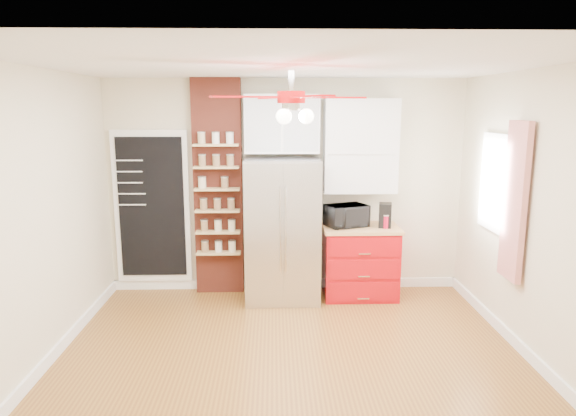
{
  "coord_description": "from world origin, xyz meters",
  "views": [
    {
      "loc": [
        -0.15,
        -4.46,
        2.35
      ],
      "look_at": [
        -0.0,
        0.9,
        1.29
      ],
      "focal_mm": 32.0,
      "sensor_mm": 36.0,
      "label": 1
    }
  ],
  "objects_px": {
    "ceiling_fan": "(291,98)",
    "coffee_maker": "(385,215)",
    "fridge": "(282,230)",
    "red_cabinet": "(360,261)",
    "toaster_oven": "(346,216)",
    "canister_left": "(386,222)",
    "pantry_jar_oats": "(202,183)"
  },
  "relations": [
    {
      "from": "ceiling_fan",
      "to": "coffee_maker",
      "type": "relative_size",
      "value": 4.71
    },
    {
      "from": "fridge",
      "to": "coffee_maker",
      "type": "relative_size",
      "value": 5.89
    },
    {
      "from": "red_cabinet",
      "to": "toaster_oven",
      "type": "relative_size",
      "value": 1.94
    },
    {
      "from": "red_cabinet",
      "to": "coffee_maker",
      "type": "bearing_deg",
      "value": -8.01
    },
    {
      "from": "red_cabinet",
      "to": "canister_left",
      "type": "bearing_deg",
      "value": -17.2
    },
    {
      "from": "ceiling_fan",
      "to": "canister_left",
      "type": "height_order",
      "value": "ceiling_fan"
    },
    {
      "from": "ceiling_fan",
      "to": "red_cabinet",
      "type": "bearing_deg",
      "value": 61.29
    },
    {
      "from": "red_cabinet",
      "to": "canister_left",
      "type": "distance_m",
      "value": 0.61
    },
    {
      "from": "toaster_oven",
      "to": "coffee_maker",
      "type": "distance_m",
      "value": 0.47
    },
    {
      "from": "pantry_jar_oats",
      "to": "ceiling_fan",
      "type": "bearing_deg",
      "value": -59.98
    },
    {
      "from": "ceiling_fan",
      "to": "canister_left",
      "type": "relative_size",
      "value": 9.04
    },
    {
      "from": "ceiling_fan",
      "to": "pantry_jar_oats",
      "type": "xyz_separation_m",
      "value": [
        -1.03,
        1.78,
        -0.99
      ]
    },
    {
      "from": "red_cabinet",
      "to": "ceiling_fan",
      "type": "xyz_separation_m",
      "value": [
        -0.92,
        -1.68,
        1.97
      ]
    },
    {
      "from": "coffee_maker",
      "to": "pantry_jar_oats",
      "type": "xyz_separation_m",
      "value": [
        -2.24,
        0.14,
        0.39
      ]
    },
    {
      "from": "red_cabinet",
      "to": "coffee_maker",
      "type": "distance_m",
      "value": 0.66
    },
    {
      "from": "red_cabinet",
      "to": "coffee_maker",
      "type": "xyz_separation_m",
      "value": [
        0.29,
        -0.04,
        0.6
      ]
    },
    {
      "from": "ceiling_fan",
      "to": "toaster_oven",
      "type": "relative_size",
      "value": 2.89
    },
    {
      "from": "ceiling_fan",
      "to": "pantry_jar_oats",
      "type": "distance_m",
      "value": 2.28
    },
    {
      "from": "fridge",
      "to": "toaster_oven",
      "type": "xyz_separation_m",
      "value": [
        0.79,
        0.06,
        0.16
      ]
    },
    {
      "from": "red_cabinet",
      "to": "pantry_jar_oats",
      "type": "distance_m",
      "value": 2.19
    },
    {
      "from": "ceiling_fan",
      "to": "pantry_jar_oats",
      "type": "bearing_deg",
      "value": 120.02
    },
    {
      "from": "fridge",
      "to": "coffee_maker",
      "type": "distance_m",
      "value": 1.27
    },
    {
      "from": "red_cabinet",
      "to": "pantry_jar_oats",
      "type": "bearing_deg",
      "value": 176.95
    },
    {
      "from": "fridge",
      "to": "ceiling_fan",
      "type": "relative_size",
      "value": 1.25
    },
    {
      "from": "pantry_jar_oats",
      "to": "coffee_maker",
      "type": "bearing_deg",
      "value": -3.7
    },
    {
      "from": "red_cabinet",
      "to": "pantry_jar_oats",
      "type": "xyz_separation_m",
      "value": [
        -1.95,
        0.1,
        0.99
      ]
    },
    {
      "from": "canister_left",
      "to": "pantry_jar_oats",
      "type": "height_order",
      "value": "pantry_jar_oats"
    },
    {
      "from": "fridge",
      "to": "canister_left",
      "type": "relative_size",
      "value": 11.3
    },
    {
      "from": "toaster_oven",
      "to": "pantry_jar_oats",
      "type": "distance_m",
      "value": 1.82
    },
    {
      "from": "fridge",
      "to": "coffee_maker",
      "type": "height_order",
      "value": "fridge"
    },
    {
      "from": "ceiling_fan",
      "to": "pantry_jar_oats",
      "type": "height_order",
      "value": "ceiling_fan"
    },
    {
      "from": "toaster_oven",
      "to": "coffee_maker",
      "type": "bearing_deg",
      "value": -28.68
    }
  ]
}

